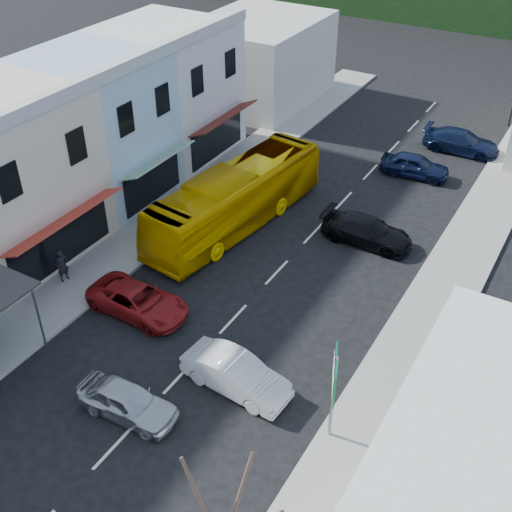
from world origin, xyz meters
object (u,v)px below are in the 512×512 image
at_px(direction_sign, 333,399).
at_px(car_silver, 127,401).
at_px(car_white, 236,375).
at_px(car_red, 138,300).
at_px(bus, 236,200).
at_px(pedestrian_left, 62,265).

bearing_deg(direction_sign, car_silver, 179.06).
bearing_deg(car_white, car_red, 78.92).
distance_m(car_white, car_red, 6.37).
relative_size(car_red, direction_sign, 1.16).
relative_size(car_silver, direction_sign, 1.11).
bearing_deg(bus, direction_sign, -38.01).
bearing_deg(car_red, car_white, -104.21).
relative_size(bus, car_silver, 2.64).
xyz_separation_m(car_silver, car_white, (2.78, 3.12, 0.00)).
height_order(car_silver, pedestrian_left, pedestrian_left).
height_order(car_silver, car_red, same).
distance_m(car_white, pedestrian_left, 10.71).
bearing_deg(car_red, car_silver, -143.94).
bearing_deg(bus, car_silver, -68.26).
bearing_deg(bus, car_white, -51.17).
distance_m(car_silver, car_red, 5.86).
relative_size(bus, pedestrian_left, 6.82).
height_order(bus, direction_sign, direction_sign).
height_order(bus, car_red, bus).
bearing_deg(pedestrian_left, car_red, -79.63).
distance_m(car_silver, pedestrian_left, 9.14).
relative_size(car_white, pedestrian_left, 2.59).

